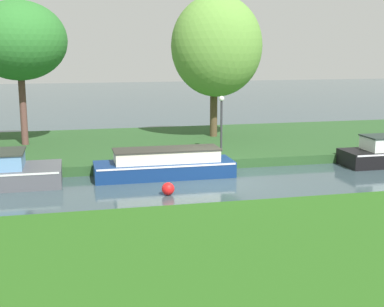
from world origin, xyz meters
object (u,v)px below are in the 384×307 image
Objects in this scene: willow_tree_right at (217,46)px; navy_barge at (165,164)px; mooring_post_far at (128,156)px; willow_tree_centre at (19,41)px; mooring_post_near at (368,145)px; lamp_post at (221,116)px; channel_buoy at (168,189)px.

navy_barge is at bearing -121.40° from willow_tree_right.
willow_tree_centre is at bearing 130.50° from mooring_post_far.
navy_barge is 1.81m from mooring_post_far.
mooring_post_near is (9.71, 1.20, 0.15)m from navy_barge.
mooring_post_near is at bearing 7.05° from navy_barge.
mooring_post_far is (-11.05, 0.00, -0.01)m from mooring_post_near.
lamp_post reaches higher than channel_buoy.
willow_tree_centre is at bearing 156.72° from lamp_post.
willow_tree_centre is 8.36m from mooring_post_far.
navy_barge is at bearing 82.20° from channel_buoy.
navy_barge is 9.96m from willow_tree_centre.
mooring_post_near is (6.63, -1.41, -1.37)m from lamp_post.
navy_barge is 0.80× the size of willow_tree_centre.
mooring_post_far reaches higher than channel_buoy.
willow_tree_right is 8.97m from mooring_post_near.
channel_buoy is (5.45, -9.12, -5.16)m from willow_tree_centre.
navy_barge is 0.75× the size of willow_tree_right.
willow_tree_right is at bearing 64.86° from channel_buoy.
willow_tree_centre reaches higher than navy_barge.
lamp_post reaches higher than navy_barge.
lamp_post is 5.63× the size of channel_buoy.
navy_barge is at bearing -172.95° from mooring_post_near.
willow_tree_right is 14.15× the size of mooring_post_near.
mooring_post_far is at bearing -49.50° from willow_tree_centre.
willow_tree_right is (3.85, 6.31, 4.63)m from navy_barge.
willow_tree_right is 16.23× the size of channel_buoy.
navy_barge is at bearing -47.88° from willow_tree_centre.
willow_tree_centre is 0.94× the size of willow_tree_right.
mooring_post_near is (15.53, -5.24, -4.73)m from willow_tree_centre.
navy_barge is 10.93× the size of mooring_post_far.
channel_buoy is (-3.44, -5.29, -1.80)m from lamp_post.
mooring_post_near is at bearing 21.06° from channel_buoy.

